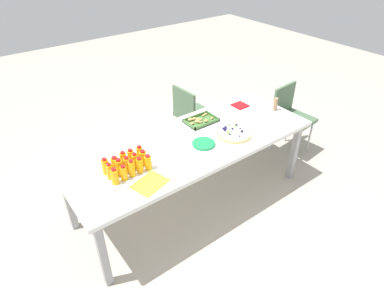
% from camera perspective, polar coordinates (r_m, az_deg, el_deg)
% --- Properties ---
extents(ground_plane, '(12.00, 12.00, 0.00)m').
position_cam_1_polar(ground_plane, '(3.50, -0.03, -9.47)').
color(ground_plane, '#B2A899').
extents(party_table, '(2.37, 0.89, 0.72)m').
position_cam_1_polar(party_table, '(3.09, -0.03, -0.43)').
color(party_table, white).
rests_on(party_table, ground_plane).
extents(chair_end, '(0.43, 0.43, 0.83)m').
position_cam_1_polar(chair_end, '(4.14, 16.50, 5.00)').
color(chair_end, '#4C6B4C').
rests_on(chair_end, ground_plane).
extents(chair_far_right, '(0.42, 0.42, 0.83)m').
position_cam_1_polar(chair_far_right, '(4.00, -0.09, 5.41)').
color(chair_far_right, '#4C6B4C').
rests_on(chair_far_right, ground_plane).
extents(juice_bottle_0, '(0.06, 0.06, 0.14)m').
position_cam_1_polar(juice_bottle_0, '(2.61, -13.15, -5.46)').
color(juice_bottle_0, '#F8AC14').
rests_on(juice_bottle_0, party_table).
extents(juice_bottle_1, '(0.05, 0.05, 0.13)m').
position_cam_1_polar(juice_bottle_1, '(2.63, -11.65, -4.90)').
color(juice_bottle_1, '#F9AF14').
rests_on(juice_bottle_1, party_table).
extents(juice_bottle_2, '(0.05, 0.05, 0.15)m').
position_cam_1_polar(juice_bottle_2, '(2.65, -10.33, -4.15)').
color(juice_bottle_2, '#F9AC14').
rests_on(juice_bottle_2, party_table).
extents(juice_bottle_3, '(0.05, 0.05, 0.14)m').
position_cam_1_polar(juice_bottle_3, '(2.68, -8.97, -3.65)').
color(juice_bottle_3, '#FBAD14').
rests_on(juice_bottle_3, party_table).
extents(juice_bottle_4, '(0.06, 0.06, 0.14)m').
position_cam_1_polar(juice_bottle_4, '(2.71, -7.55, -3.16)').
color(juice_bottle_4, '#F9AF14').
rests_on(juice_bottle_4, party_table).
extents(juice_bottle_5, '(0.05, 0.05, 0.14)m').
position_cam_1_polar(juice_bottle_5, '(2.67, -13.94, -4.59)').
color(juice_bottle_5, '#FAAB14').
rests_on(juice_bottle_5, party_table).
extents(juice_bottle_6, '(0.06, 0.06, 0.15)m').
position_cam_1_polar(juice_bottle_6, '(2.68, -12.41, -3.95)').
color(juice_bottle_6, '#F9AE14').
rests_on(juice_bottle_6, party_table).
extents(juice_bottle_7, '(0.06, 0.06, 0.14)m').
position_cam_1_polar(juice_bottle_7, '(2.71, -11.09, -3.51)').
color(juice_bottle_7, '#FAAD14').
rests_on(juice_bottle_7, party_table).
extents(juice_bottle_8, '(0.05, 0.05, 0.14)m').
position_cam_1_polar(juice_bottle_8, '(2.73, -9.76, -2.89)').
color(juice_bottle_8, '#F9AF14').
rests_on(juice_bottle_8, party_table).
extents(juice_bottle_9, '(0.06, 0.06, 0.14)m').
position_cam_1_polar(juice_bottle_9, '(2.77, -8.40, -2.35)').
color(juice_bottle_9, '#FAAE14').
rests_on(juice_bottle_9, party_table).
extents(juice_bottle_10, '(0.06, 0.06, 0.15)m').
position_cam_1_polar(juice_bottle_10, '(2.72, -14.65, -3.76)').
color(juice_bottle_10, '#FAAC14').
rests_on(juice_bottle_10, party_table).
extents(juice_bottle_11, '(0.06, 0.06, 0.13)m').
position_cam_1_polar(juice_bottle_11, '(2.74, -13.08, -3.36)').
color(juice_bottle_11, '#F8AB14').
rests_on(juice_bottle_11, party_table).
extents(juice_bottle_12, '(0.05, 0.05, 0.15)m').
position_cam_1_polar(juice_bottle_12, '(2.76, -11.70, -2.67)').
color(juice_bottle_12, '#FAAD14').
rests_on(juice_bottle_12, party_table).
extents(juice_bottle_13, '(0.05, 0.05, 0.14)m').
position_cam_1_polar(juice_bottle_13, '(2.79, -10.46, -2.16)').
color(juice_bottle_13, '#F9AD14').
rests_on(juice_bottle_13, party_table).
extents(juice_bottle_14, '(0.05, 0.05, 0.14)m').
position_cam_1_polar(juice_bottle_14, '(2.81, -8.98, -1.64)').
color(juice_bottle_14, '#F9AC14').
rests_on(juice_bottle_14, party_table).
extents(fruit_pizza, '(0.33, 0.33, 0.05)m').
position_cam_1_polar(fruit_pizza, '(3.17, 7.18, 1.86)').
color(fruit_pizza, tan).
rests_on(fruit_pizza, party_table).
extents(snack_tray, '(0.32, 0.21, 0.04)m').
position_cam_1_polar(snack_tray, '(3.36, 1.43, 4.05)').
color(snack_tray, '#477238').
rests_on(snack_tray, party_table).
extents(plate_stack, '(0.21, 0.21, 0.02)m').
position_cam_1_polar(plate_stack, '(3.01, 2.01, 0.05)').
color(plate_stack, '#1E8C4C').
rests_on(plate_stack, party_table).
extents(napkin_stack, '(0.15, 0.15, 0.01)m').
position_cam_1_polar(napkin_stack, '(3.70, 8.24, 6.58)').
color(napkin_stack, red).
rests_on(napkin_stack, party_table).
extents(cardboard_tube, '(0.04, 0.04, 0.14)m').
position_cam_1_polar(cardboard_tube, '(3.66, 14.14, 6.65)').
color(cardboard_tube, '#9E7A56').
rests_on(cardboard_tube, party_table).
extents(paper_folder, '(0.31, 0.26, 0.01)m').
position_cam_1_polar(paper_folder, '(2.60, -7.23, -6.74)').
color(paper_folder, yellow).
rests_on(paper_folder, party_table).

